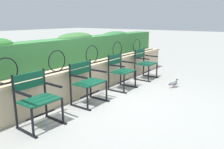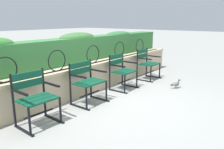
{
  "view_description": "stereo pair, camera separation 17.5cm",
  "coord_description": "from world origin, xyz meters",
  "px_view_note": "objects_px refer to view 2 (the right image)",
  "views": [
    {
      "loc": [
        -3.65,
        -2.48,
        1.65
      ],
      "look_at": [
        0.0,
        0.13,
        0.55
      ],
      "focal_mm": 36.12,
      "sensor_mm": 36.0,
      "label": 1
    },
    {
      "loc": [
        -3.54,
        -2.62,
        1.65
      ],
      "look_at": [
        0.0,
        0.13,
        0.55
      ],
      "focal_mm": 36.12,
      "sensor_mm": 36.0,
      "label": 2
    }
  ],
  "objects_px": {
    "park_chair_centre_right": "(122,70)",
    "pigeon_near_chairs": "(176,84)",
    "park_chair_centre_left": "(87,81)",
    "park_chair_leftmost": "(35,97)",
    "park_chair_rightmost": "(147,63)"
  },
  "relations": [
    {
      "from": "park_chair_leftmost",
      "to": "park_chair_rightmost",
      "type": "xyz_separation_m",
      "value": [
        3.62,
        0.01,
        -0.0
      ]
    },
    {
      "from": "park_chair_leftmost",
      "to": "pigeon_near_chairs",
      "type": "distance_m",
      "value": 3.41
    },
    {
      "from": "pigeon_near_chairs",
      "to": "park_chair_rightmost",
      "type": "bearing_deg",
      "value": 69.75
    },
    {
      "from": "park_chair_centre_right",
      "to": "pigeon_near_chairs",
      "type": "height_order",
      "value": "park_chair_centre_right"
    },
    {
      "from": "park_chair_centre_left",
      "to": "park_chair_rightmost",
      "type": "relative_size",
      "value": 0.99
    },
    {
      "from": "park_chair_centre_right",
      "to": "pigeon_near_chairs",
      "type": "xyz_separation_m",
      "value": [
        0.83,
        -1.04,
        -0.35
      ]
    },
    {
      "from": "park_chair_leftmost",
      "to": "pigeon_near_chairs",
      "type": "bearing_deg",
      "value": -17.41
    },
    {
      "from": "park_chair_leftmost",
      "to": "pigeon_near_chairs",
      "type": "relative_size",
      "value": 3.1
    },
    {
      "from": "park_chair_centre_left",
      "to": "park_chair_rightmost",
      "type": "height_order",
      "value": "park_chair_rightmost"
    },
    {
      "from": "park_chair_leftmost",
      "to": "park_chair_rightmost",
      "type": "distance_m",
      "value": 3.62
    },
    {
      "from": "park_chair_centre_left",
      "to": "pigeon_near_chairs",
      "type": "distance_m",
      "value": 2.32
    },
    {
      "from": "pigeon_near_chairs",
      "to": "park_chair_centre_right",
      "type": "bearing_deg",
      "value": 128.47
    },
    {
      "from": "park_chair_centre_right",
      "to": "park_chair_rightmost",
      "type": "relative_size",
      "value": 1.0
    },
    {
      "from": "park_chair_leftmost",
      "to": "park_chair_centre_right",
      "type": "height_order",
      "value": "park_chair_leftmost"
    },
    {
      "from": "park_chair_leftmost",
      "to": "park_chair_centre_right",
      "type": "bearing_deg",
      "value": 0.67
    }
  ]
}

